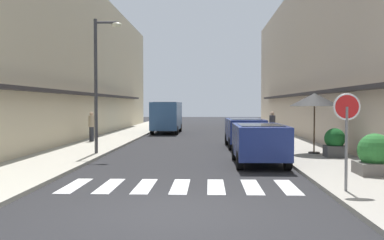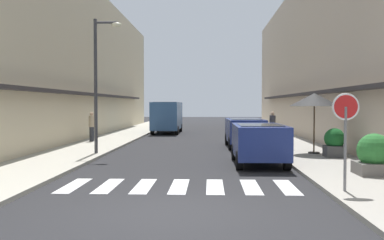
# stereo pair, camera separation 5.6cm
# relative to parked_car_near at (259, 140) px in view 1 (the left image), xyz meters

# --- Properties ---
(ground_plane) EXTENTS (100.80, 100.80, 0.00)m
(ground_plane) POSITION_rel_parked_car_near_xyz_m (-2.59, 11.14, -0.92)
(ground_plane) COLOR #232326
(sidewalk_left) EXTENTS (3.01, 64.14, 0.12)m
(sidewalk_left) POSITION_rel_parked_car_near_xyz_m (-7.73, 11.14, -0.86)
(sidewalk_left) COLOR #ADA899
(sidewalk_left) RESTS_ON ground_plane
(sidewalk_right) EXTENTS (3.01, 64.14, 0.12)m
(sidewalk_right) POSITION_rel_parked_car_near_xyz_m (2.55, 11.14, -0.86)
(sidewalk_right) COLOR #9E998E
(sidewalk_right) RESTS_ON ground_plane
(building_row_left) EXTENTS (5.50, 43.24, 9.88)m
(building_row_left) POSITION_rel_parked_car_near_xyz_m (-11.73, 12.43, 4.02)
(building_row_left) COLOR beige
(building_row_left) RESTS_ON ground_plane
(building_row_right) EXTENTS (5.50, 43.24, 10.38)m
(building_row_right) POSITION_rel_parked_car_near_xyz_m (6.56, 12.43, 4.26)
(building_row_right) COLOR #C6B299
(building_row_right) RESTS_ON ground_plane
(crosswalk) EXTENTS (6.15, 2.20, 0.01)m
(crosswalk) POSITION_rel_parked_car_near_xyz_m (-2.59, -4.35, -0.91)
(crosswalk) COLOR silver
(crosswalk) RESTS_ON ground_plane
(parked_car_near) EXTENTS (1.83, 3.93, 1.47)m
(parked_car_near) POSITION_rel_parked_car_near_xyz_m (0.00, 0.00, 0.00)
(parked_car_near) COLOR navy
(parked_car_near) RESTS_ON ground_plane
(parked_car_mid) EXTENTS (1.90, 4.12, 1.47)m
(parked_car_mid) POSITION_rel_parked_car_near_xyz_m (0.00, 6.52, 0.00)
(parked_car_mid) COLOR navy
(parked_car_mid) RESTS_ON ground_plane
(delivery_van) EXTENTS (2.05, 5.42, 2.37)m
(delivery_van) POSITION_rel_parked_car_near_xyz_m (-5.02, 17.63, 0.49)
(delivery_van) COLOR #33598C
(delivery_van) RESTS_ON ground_plane
(round_street_sign) EXTENTS (0.65, 0.07, 2.34)m
(round_street_sign) POSITION_rel_parked_car_near_xyz_m (1.46, -5.39, 0.99)
(round_street_sign) COLOR slate
(round_street_sign) RESTS_ON sidewalk_right
(street_lamp) EXTENTS (1.19, 0.28, 5.67)m
(street_lamp) POSITION_rel_parked_car_near_xyz_m (-6.42, 2.57, 2.64)
(street_lamp) COLOR #38383D
(street_lamp) RESTS_ON sidewalk_left
(cafe_umbrella) EXTENTS (2.09, 2.09, 2.55)m
(cafe_umbrella) POSITION_rel_parked_car_near_xyz_m (2.63, 2.82, 1.46)
(cafe_umbrella) COLOR #262626
(cafe_umbrella) RESTS_ON sidewalk_right
(planter_corner) EXTENTS (1.05, 1.05, 1.22)m
(planter_corner) POSITION_rel_parked_car_near_xyz_m (3.07, -2.85, -0.23)
(planter_corner) COLOR slate
(planter_corner) RESTS_ON sidewalk_right
(planter_midblock) EXTENTS (0.81, 0.81, 1.14)m
(planter_midblock) POSITION_rel_parked_car_near_xyz_m (3.13, 1.54, -0.23)
(planter_midblock) COLOR #4C4C4C
(planter_midblock) RESTS_ON sidewalk_right
(pedestrian_walking_near) EXTENTS (0.34, 0.34, 1.66)m
(pedestrian_walking_near) POSITION_rel_parked_car_near_xyz_m (-8.40, 8.57, 0.07)
(pedestrian_walking_near) COLOR #282B33
(pedestrian_walking_near) RESTS_ON sidewalk_left
(pedestrian_walking_far) EXTENTS (0.34, 0.34, 1.67)m
(pedestrian_walking_far) POSITION_rel_parked_car_near_xyz_m (1.79, 9.28, 0.08)
(pedestrian_walking_far) COLOR #282B33
(pedestrian_walking_far) RESTS_ON sidewalk_right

